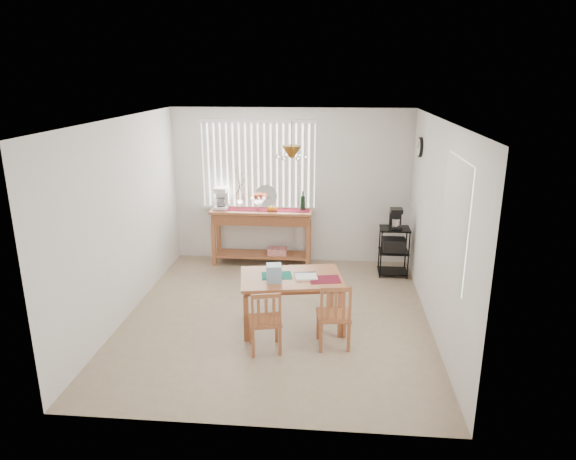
# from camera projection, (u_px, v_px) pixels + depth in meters

# --- Properties ---
(ground) EXTENTS (4.00, 4.50, 0.01)m
(ground) POSITION_uv_depth(u_px,v_px,m) (277.00, 317.00, 6.89)
(ground) COLOR tan
(room_shell) EXTENTS (4.20, 4.70, 2.70)m
(room_shell) POSITION_uv_depth(u_px,v_px,m) (276.00, 193.00, 6.40)
(room_shell) COLOR white
(room_shell) RESTS_ON ground
(sideboard) EXTENTS (1.69, 0.47, 0.95)m
(sideboard) POSITION_uv_depth(u_px,v_px,m) (262.00, 223.00, 8.61)
(sideboard) COLOR #A96139
(sideboard) RESTS_ON ground
(sideboard_items) EXTENTS (1.60, 0.40, 0.73)m
(sideboard_items) POSITION_uv_depth(u_px,v_px,m) (244.00, 200.00, 8.54)
(sideboard_items) COLOR maroon
(sideboard_items) RESTS_ON sideboard
(wire_cart) EXTENTS (0.46, 0.37, 0.79)m
(wire_cart) POSITION_uv_depth(u_px,v_px,m) (394.00, 247.00, 8.19)
(wire_cart) COLOR black
(wire_cart) RESTS_ON ground
(cart_items) EXTENTS (0.19, 0.22, 0.32)m
(cart_items) POSITION_uv_depth(u_px,v_px,m) (396.00, 219.00, 8.06)
(cart_items) COLOR black
(cart_items) RESTS_ON wire_cart
(dining_table) EXTENTS (1.38, 1.02, 0.68)m
(dining_table) POSITION_uv_depth(u_px,v_px,m) (291.00, 282.00, 6.47)
(dining_table) COLOR #A96139
(dining_table) RESTS_ON ground
(table_items) EXTENTS (1.03, 0.46, 0.22)m
(table_items) POSITION_uv_depth(u_px,v_px,m) (282.00, 274.00, 6.31)
(table_items) COLOR #136D5A
(table_items) RESTS_ON dining_table
(chair_left) EXTENTS (0.44, 0.44, 0.78)m
(chair_left) POSITION_uv_depth(u_px,v_px,m) (265.00, 321.00, 5.92)
(chair_left) COLOR #A96139
(chair_left) RESTS_ON ground
(chair_right) EXTENTS (0.43, 0.43, 0.82)m
(chair_right) POSITION_uv_depth(u_px,v_px,m) (334.00, 316.00, 6.01)
(chair_right) COLOR #A96139
(chair_right) RESTS_ON ground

